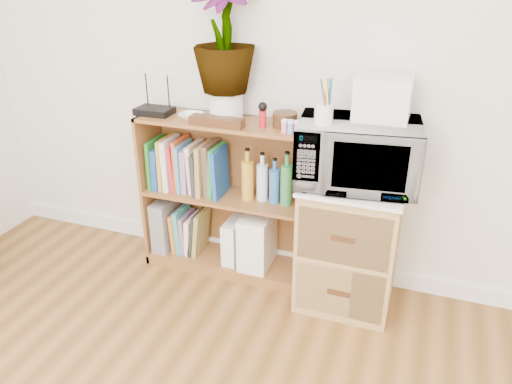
% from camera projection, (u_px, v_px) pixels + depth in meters
% --- Properties ---
extents(skirting_board, '(4.00, 0.02, 0.10)m').
position_uv_depth(skirting_board, '(288.00, 258.00, 3.14)').
color(skirting_board, white).
rests_on(skirting_board, ground).
extents(bookshelf, '(1.00, 0.30, 0.95)m').
position_uv_depth(bookshelf, '(226.00, 198.00, 2.94)').
color(bookshelf, brown).
rests_on(bookshelf, ground).
extents(wicker_unit, '(0.50, 0.45, 0.70)m').
position_uv_depth(wicker_unit, '(349.00, 245.00, 2.70)').
color(wicker_unit, '#9E7542').
rests_on(wicker_unit, ground).
extents(microwave, '(0.64, 0.47, 0.33)m').
position_uv_depth(microwave, '(357.00, 154.00, 2.47)').
color(microwave, white).
rests_on(microwave, wicker_unit).
extents(pen_cup, '(0.09, 0.09, 0.10)m').
position_uv_depth(pen_cup, '(324.00, 114.00, 2.34)').
color(pen_cup, white).
rests_on(pen_cup, microwave).
extents(small_appliance, '(0.26, 0.22, 0.21)m').
position_uv_depth(small_appliance, '(383.00, 98.00, 2.40)').
color(small_appliance, white).
rests_on(small_appliance, microwave).
extents(router, '(0.21, 0.14, 0.04)m').
position_uv_depth(router, '(155.00, 111.00, 2.85)').
color(router, black).
rests_on(router, bookshelf).
extents(white_bowl, '(0.13, 0.13, 0.03)m').
position_uv_depth(white_bowl, '(191.00, 116.00, 2.77)').
color(white_bowl, white).
rests_on(white_bowl, bookshelf).
extents(plant_pot, '(0.18, 0.18, 0.16)m').
position_uv_depth(plant_pot, '(226.00, 106.00, 2.72)').
color(plant_pot, white).
rests_on(plant_pot, bookshelf).
extents(potted_plant, '(0.33, 0.33, 0.60)m').
position_uv_depth(potted_plant, '(224.00, 34.00, 2.56)').
color(potted_plant, '#366B2A').
rests_on(potted_plant, plant_pot).
extents(trinket_box, '(0.30, 0.07, 0.05)m').
position_uv_depth(trinket_box, '(217.00, 121.00, 2.64)').
color(trinket_box, '#3A1B0F').
rests_on(trinket_box, bookshelf).
extents(kokeshi_doll, '(0.04, 0.04, 0.09)m').
position_uv_depth(kokeshi_doll, '(263.00, 119.00, 2.61)').
color(kokeshi_doll, red).
rests_on(kokeshi_doll, bookshelf).
extents(wooden_bowl, '(0.13, 0.13, 0.08)m').
position_uv_depth(wooden_bowl, '(285.00, 120.00, 2.63)').
color(wooden_bowl, '#331D0D').
rests_on(wooden_bowl, bookshelf).
extents(paint_jars, '(0.10, 0.04, 0.05)m').
position_uv_depth(paint_jars, '(290.00, 129.00, 2.53)').
color(paint_jars, pink).
rests_on(paint_jars, bookshelf).
extents(file_box, '(0.10, 0.26, 0.33)m').
position_uv_depth(file_box, '(167.00, 222.00, 3.17)').
color(file_box, slate).
rests_on(file_box, bookshelf).
extents(magazine_holder_left, '(0.08, 0.21, 0.27)m').
position_uv_depth(magazine_holder_left, '(234.00, 240.00, 3.04)').
color(magazine_holder_left, white).
rests_on(magazine_holder_left, bookshelf).
extents(magazine_holder_mid, '(0.11, 0.27, 0.33)m').
position_uv_depth(magazine_holder_mid, '(252.00, 239.00, 2.98)').
color(magazine_holder_mid, white).
rests_on(magazine_holder_mid, bookshelf).
extents(magazine_holder_right, '(0.10, 0.27, 0.33)m').
position_uv_depth(magazine_holder_right, '(263.00, 241.00, 2.96)').
color(magazine_holder_right, white).
rests_on(magazine_holder_right, bookshelf).
extents(cookbooks, '(0.45, 0.20, 0.31)m').
position_uv_depth(cookbooks, '(189.00, 167.00, 2.94)').
color(cookbooks, '#1D6E20').
rests_on(cookbooks, bookshelf).
extents(liquor_bottles, '(0.30, 0.07, 0.30)m').
position_uv_depth(liquor_bottles, '(267.00, 178.00, 2.79)').
color(liquor_bottles, gold).
rests_on(liquor_bottles, bookshelf).
extents(lower_books, '(0.21, 0.19, 0.29)m').
position_uv_depth(lower_books, '(190.00, 231.00, 3.14)').
color(lower_books, '#C77123').
rests_on(lower_books, bookshelf).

